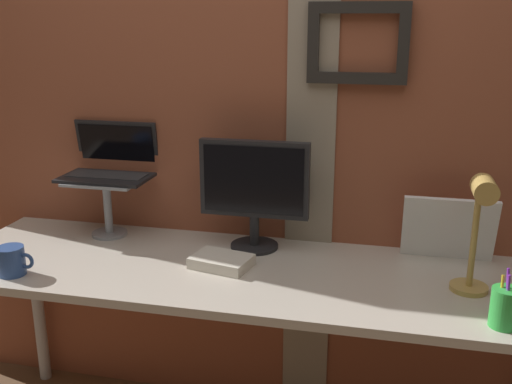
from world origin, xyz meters
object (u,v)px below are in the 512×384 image
laptop (111,161)px  pen_cup (505,307)px  desk_lamp (479,223)px  monitor (254,186)px  whiteboard_panel (449,229)px  coffee_mug (12,261)px

laptop → pen_cup: laptop is taller
desk_lamp → monitor: bearing=161.3°
monitor → whiteboard_panel: 0.71m
pen_cup → laptop: bearing=161.1°
monitor → whiteboard_panel: size_ratio=1.28×
desk_lamp → pen_cup: 0.26m
desk_lamp → pen_cup: bearing=-67.9°
monitor → pen_cup: bearing=-27.3°
monitor → coffee_mug: bearing=-150.2°
laptop → whiteboard_panel: size_ratio=1.08×
monitor → whiteboard_panel: bearing=2.9°
monitor → laptop: (-0.60, 0.06, 0.05)m
monitor → desk_lamp: monitor is taller
desk_lamp → coffee_mug: 1.51m
pen_cup → monitor: bearing=152.7°
laptop → desk_lamp: bearing=-13.1°
laptop → whiteboard_panel: laptop is taller
laptop → whiteboard_panel: bearing=-1.1°
desk_lamp → coffee_mug: size_ratio=3.02×
monitor → desk_lamp: bearing=-18.7°
pen_cup → coffee_mug: bearing=180.0°
laptop → whiteboard_panel: (1.29, -0.03, -0.17)m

